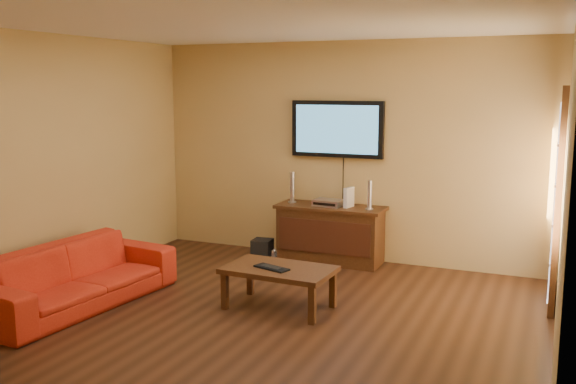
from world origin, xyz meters
The scene contains 14 objects.
ground_plane centered at (0.00, 0.00, 0.00)m, with size 5.00×5.00×0.00m, color black.
room_walls centered at (0.00, 0.62, 1.69)m, with size 5.00×5.00×5.00m.
french_door centered at (2.46, 1.70, 1.05)m, with size 0.07×1.02×2.22m.
media_console centered at (-0.10, 2.24, 0.36)m, with size 1.33×0.51×0.70m.
television centered at (-0.10, 2.45, 1.63)m, with size 1.17×0.08×0.69m.
coffee_table centered at (0.00, 0.45, 0.36)m, with size 1.07×0.67×0.41m.
sofa centered at (-1.86, -0.26, 0.41)m, with size 2.08×0.61×0.81m, color red.
speaker_left centered at (-0.63, 2.27, 0.88)m, with size 0.11×0.11×0.39m.
speaker_right centered at (0.40, 2.21, 0.87)m, with size 0.10×0.10×0.35m.
av_receiver centered at (-0.13, 2.24, 0.74)m, with size 0.34×0.24×0.08m, color silver.
game_console centered at (0.13, 2.24, 0.83)m, with size 0.05×0.18×0.24m, color white.
subwoofer centered at (-0.96, 2.09, 0.12)m, with size 0.23×0.23×0.23m, color black.
bottle centered at (-0.67, 1.81, 0.10)m, with size 0.07×0.07×0.21m.
keyboard centered at (-0.04, 0.38, 0.42)m, with size 0.38×0.23×0.02m.
Camera 1 is at (2.46, -5.05, 2.16)m, focal length 40.00 mm.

